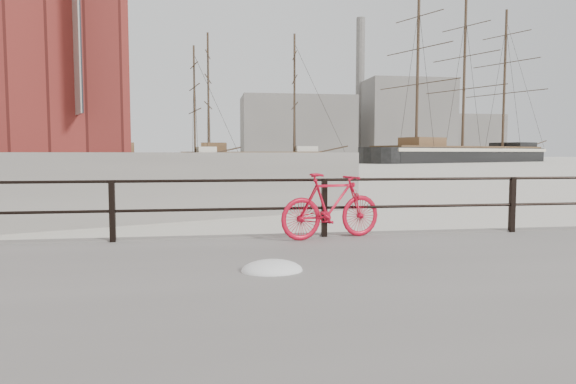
{
  "coord_description": "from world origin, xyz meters",
  "views": [
    {
      "loc": [
        -5.44,
        -8.7,
        1.79
      ],
      "look_at": [
        -3.88,
        1.5,
        1.0
      ],
      "focal_mm": 32.0,
      "sensor_mm": 36.0,
      "label": 1
    }
  ],
  "objects_px": {
    "barque_black": "(462,162)",
    "schooner_left": "(158,164)",
    "schooner_mid": "(252,163)",
    "bicycle": "(331,206)"
  },
  "relations": [
    {
      "from": "schooner_mid",
      "to": "schooner_left",
      "type": "bearing_deg",
      "value": -159.04
    },
    {
      "from": "barque_black",
      "to": "schooner_left",
      "type": "height_order",
      "value": "barque_black"
    },
    {
      "from": "bicycle",
      "to": "barque_black",
      "type": "height_order",
      "value": "barque_black"
    },
    {
      "from": "schooner_mid",
      "to": "schooner_left",
      "type": "xyz_separation_m",
      "value": [
        -15.19,
        -4.3,
        0.0
      ]
    },
    {
      "from": "barque_black",
      "to": "schooner_mid",
      "type": "distance_m",
      "value": 41.16
    },
    {
      "from": "barque_black",
      "to": "schooner_left",
      "type": "bearing_deg",
      "value": 164.87
    },
    {
      "from": "bicycle",
      "to": "schooner_left",
      "type": "distance_m",
      "value": 74.98
    },
    {
      "from": "bicycle",
      "to": "schooner_left",
      "type": "bearing_deg",
      "value": 82.64
    },
    {
      "from": "barque_black",
      "to": "schooner_left",
      "type": "relative_size",
      "value": 2.16
    },
    {
      "from": "barque_black",
      "to": "schooner_mid",
      "type": "relative_size",
      "value": 1.77
    }
  ]
}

